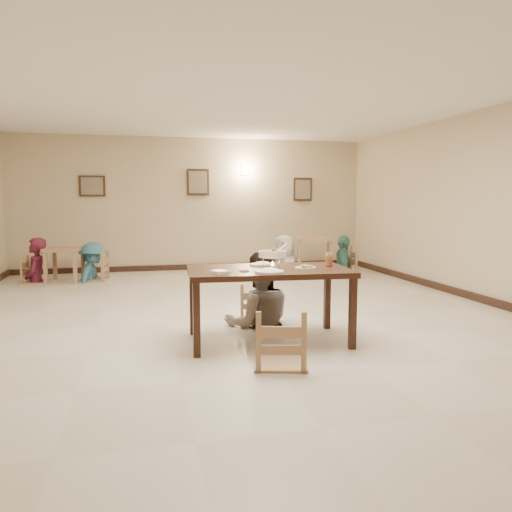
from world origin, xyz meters
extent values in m
plane|color=beige|center=(0.00, 0.00, 0.00)|extent=(10.00, 10.00, 0.00)
plane|color=white|center=(0.00, 0.00, 3.00)|extent=(10.00, 10.00, 0.00)
plane|color=#CDB693|center=(0.00, 5.00, 1.50)|extent=(10.00, 0.00, 10.00)
plane|color=#CDB693|center=(0.00, -5.00, 1.50)|extent=(10.00, 0.00, 10.00)
plane|color=#CDB693|center=(4.00, 0.00, 1.50)|extent=(0.00, 10.00, 10.00)
cube|color=black|center=(0.00, 4.97, 0.06)|extent=(8.00, 0.06, 0.12)
cube|color=black|center=(3.97, 0.00, 0.06)|extent=(0.06, 10.00, 0.12)
cube|color=#331F11|center=(-2.20, 4.96, 1.90)|extent=(0.55, 0.03, 0.45)
cube|color=gray|center=(-2.20, 4.94, 1.90)|extent=(0.45, 0.01, 0.37)
cube|color=#331F11|center=(0.10, 4.96, 2.00)|extent=(0.50, 0.03, 0.60)
cube|color=gray|center=(0.10, 4.94, 2.00)|extent=(0.41, 0.01, 0.49)
cube|color=#331F11|center=(2.60, 4.96, 1.85)|extent=(0.45, 0.03, 0.55)
cube|color=gray|center=(2.60, 4.94, 1.85)|extent=(0.37, 0.01, 0.45)
cube|color=#FFD88C|center=(1.20, 4.96, 2.30)|extent=(0.16, 0.05, 0.22)
cube|color=#331A10|center=(0.18, -1.13, 0.81)|extent=(1.84, 1.11, 0.06)
cube|color=#331A10|center=(-0.68, -1.52, 0.39)|extent=(0.07, 0.07, 0.78)
cube|color=#331A10|center=(0.98, -1.62, 0.39)|extent=(0.07, 0.07, 0.78)
cube|color=#331A10|center=(-0.62, -0.64, 0.39)|extent=(0.07, 0.07, 0.78)
cube|color=#331A10|center=(1.04, -0.74, 0.39)|extent=(0.07, 0.07, 0.78)
cube|color=tan|center=(0.23, -0.30, 0.41)|extent=(0.42, 0.42, 0.05)
cube|color=tan|center=(0.09, -1.95, 0.50)|extent=(0.51, 0.51, 0.06)
imported|color=gray|center=(0.26, -0.35, 0.94)|extent=(0.94, 0.75, 1.88)
torus|color=silver|center=(0.22, -1.15, 0.96)|extent=(0.24, 0.24, 0.01)
cylinder|color=silver|center=(0.22, -1.15, 0.85)|extent=(0.06, 0.06, 0.04)
cone|color=#FFA526|center=(0.22, -1.15, 0.90)|extent=(0.04, 0.04, 0.05)
cylinder|color=white|center=(0.22, -1.15, 1.00)|extent=(0.31, 0.31, 0.07)
cylinder|color=#B95624|center=(0.22, -1.15, 1.03)|extent=(0.27, 0.27, 0.02)
sphere|color=#2D7223|center=(0.23, -1.16, 1.05)|extent=(0.04, 0.04, 0.04)
cylinder|color=silver|center=(0.34, -1.09, 1.06)|extent=(0.14, 0.09, 0.10)
cylinder|color=silver|center=(0.31, -1.10, 0.90)|extent=(0.01, 0.01, 0.14)
cylinder|color=silver|center=(0.12, -1.10, 0.90)|extent=(0.01, 0.01, 0.14)
cylinder|color=silver|center=(0.22, -1.26, 0.90)|extent=(0.01, 0.01, 0.14)
cylinder|color=white|center=(0.17, -0.85, 0.85)|extent=(0.29, 0.29, 0.02)
ellipsoid|color=white|center=(0.17, -0.85, 0.85)|extent=(0.19, 0.16, 0.07)
cylinder|color=white|center=(0.11, -1.45, 0.85)|extent=(0.31, 0.31, 0.02)
ellipsoid|color=white|center=(0.11, -1.45, 0.85)|extent=(0.20, 0.17, 0.07)
cylinder|color=white|center=(0.57, -1.24, 0.85)|extent=(0.24, 0.24, 0.02)
sphere|color=#2D7223|center=(0.54, -1.31, 0.87)|extent=(0.04, 0.04, 0.04)
cylinder|color=white|center=(-0.13, -1.28, 0.84)|extent=(0.11, 0.11, 0.02)
cylinder|color=maroon|center=(-0.13, -1.28, 0.85)|extent=(0.08, 0.08, 0.01)
cube|color=white|center=(-0.42, -1.39, 0.85)|extent=(0.18, 0.21, 0.03)
cube|color=silver|center=(-0.36, -1.30, 0.85)|extent=(0.07, 0.18, 0.01)
cube|color=silver|center=(-0.33, -1.30, 0.85)|extent=(0.07, 0.18, 0.01)
cylinder|color=white|center=(0.90, -1.11, 0.92)|extent=(0.08, 0.08, 0.16)
cylinder|color=orange|center=(0.90, -1.11, 0.90)|extent=(0.07, 0.07, 0.12)
cube|color=#A47B59|center=(-2.67, 3.81, 0.64)|extent=(0.77, 0.77, 0.06)
cube|color=#A47B59|center=(-2.98, 3.58, 0.31)|extent=(0.07, 0.07, 0.61)
cube|color=#A47B59|center=(-2.44, 3.50, 0.31)|extent=(0.07, 0.07, 0.61)
cube|color=#A47B59|center=(-2.90, 4.13, 0.31)|extent=(0.07, 0.07, 0.61)
cube|color=#A47B59|center=(-2.35, 4.04, 0.31)|extent=(0.07, 0.07, 0.61)
cube|color=#A47B59|center=(2.51, 3.82, 0.76)|extent=(0.99, 0.99, 0.06)
cube|color=#A47B59|center=(2.09, 3.61, 0.36)|extent=(0.07, 0.07, 0.73)
cube|color=#A47B59|center=(2.72, 3.40, 0.36)|extent=(0.07, 0.07, 0.73)
cube|color=#A47B59|center=(2.30, 4.24, 0.36)|extent=(0.07, 0.07, 0.73)
cube|color=#A47B59|center=(2.93, 4.03, 0.36)|extent=(0.07, 0.07, 0.73)
cube|color=tan|center=(-3.19, 3.80, 0.45)|extent=(0.46, 0.46, 0.05)
cube|color=tan|center=(-2.14, 3.85, 0.50)|extent=(0.51, 0.51, 0.06)
cube|color=tan|center=(1.84, 3.86, 0.41)|extent=(0.42, 0.42, 0.05)
cube|color=tan|center=(3.17, 3.77, 0.49)|extent=(0.50, 0.50, 0.05)
imported|color=#521629|center=(-3.19, 3.80, 0.88)|extent=(0.44, 0.65, 1.75)
imported|color=teal|center=(-2.14, 3.85, 0.77)|extent=(0.81, 1.10, 1.53)
imported|color=silver|center=(1.84, 3.86, 0.84)|extent=(0.84, 0.98, 1.69)
imported|color=teal|center=(3.17, 3.77, 0.83)|extent=(0.65, 1.04, 1.65)
camera|label=1|loc=(-1.21, -6.48, 1.60)|focal=35.00mm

